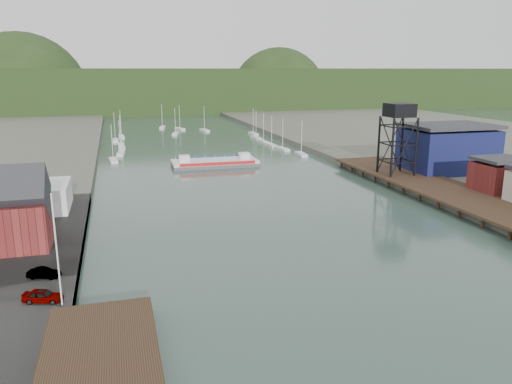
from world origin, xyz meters
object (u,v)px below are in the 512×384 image
car_west_a (43,296)px  lift_tower (399,115)px  harbor_building (2,217)px  chain_ferry (215,163)px

car_west_a → lift_tower: bearing=-39.4°
harbor_building → car_west_a: bearing=-69.5°
lift_tower → chain_ferry: size_ratio=0.70×
harbor_building → chain_ferry: size_ratio=0.53×
lift_tower → harbor_building: bearing=-160.0°
harbor_building → lift_tower: bearing=20.0°
harbor_building → chain_ferry: bearing=55.5°
chain_ferry → car_west_a: 85.36m
harbor_building → car_west_a: size_ratio=2.94×
lift_tower → car_west_a: 85.23m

